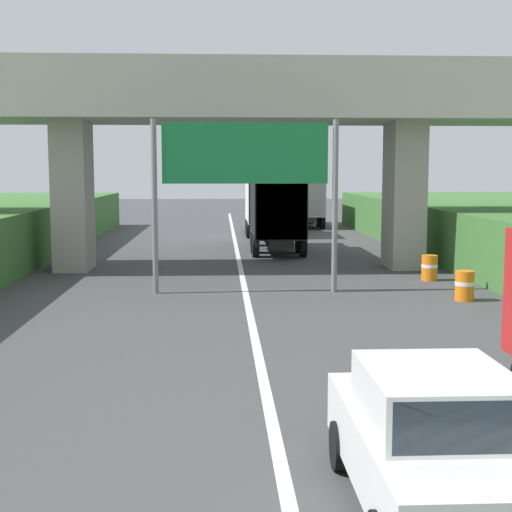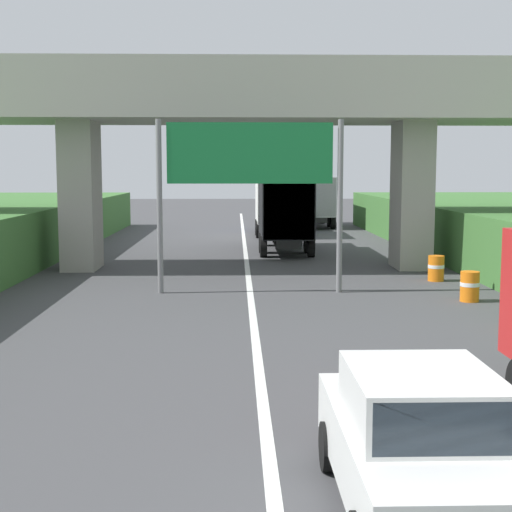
% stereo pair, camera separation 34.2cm
% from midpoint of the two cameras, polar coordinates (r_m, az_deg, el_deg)
% --- Properties ---
extents(lane_centre_stripe, '(0.20, 85.79, 0.01)m').
position_cam_midpoint_polar(lane_centre_stripe, '(23.70, -0.05, -2.79)').
color(lane_centre_stripe, white).
rests_on(lane_centre_stripe, ground).
extents(overpass_bridge, '(40.00, 4.80, 7.98)m').
position_cam_midpoint_polar(overpass_bridge, '(29.18, -0.35, 10.88)').
color(overpass_bridge, '#ADA89E').
rests_on(overpass_bridge, ground).
extents(overhead_highway_sign, '(5.88, 0.18, 5.48)m').
position_cam_midpoint_polar(overhead_highway_sign, '(23.24, -0.05, 7.06)').
color(overhead_highway_sign, slate).
rests_on(overhead_highway_sign, ground).
extents(truck_blue, '(2.44, 7.30, 3.44)m').
position_cam_midpoint_polar(truck_blue, '(44.67, 1.71, 4.15)').
color(truck_blue, black).
rests_on(truck_blue, ground).
extents(truck_black, '(2.44, 7.30, 3.44)m').
position_cam_midpoint_polar(truck_black, '(35.26, 2.47, 3.47)').
color(truck_black, black).
rests_on(truck_black, ground).
extents(truck_silver, '(2.44, 7.30, 3.44)m').
position_cam_midpoint_polar(truck_silver, '(51.25, 4.67, 4.45)').
color(truck_silver, black).
rests_on(truck_silver, ground).
extents(car_white, '(1.86, 4.10, 1.72)m').
position_cam_midpoint_polar(car_white, '(8.72, 13.56, -13.92)').
color(car_white, silver).
rests_on(car_white, ground).
extents(construction_barrel_4, '(0.57, 0.57, 0.90)m').
position_cam_midpoint_polar(construction_barrel_4, '(22.88, 16.63, -2.26)').
color(construction_barrel_4, orange).
rests_on(construction_barrel_4, ground).
extents(construction_barrel_5, '(0.57, 0.57, 0.90)m').
position_cam_midpoint_polar(construction_barrel_5, '(26.76, 14.13, -0.91)').
color(construction_barrel_5, orange).
rests_on(construction_barrel_5, ground).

